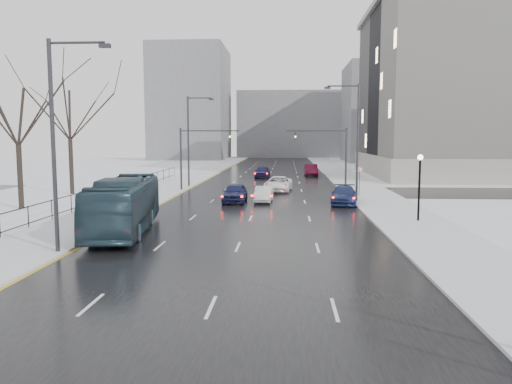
% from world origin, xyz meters
% --- Properties ---
extents(road, '(16.00, 150.00, 0.04)m').
position_xyz_m(road, '(0.00, 60.00, 0.02)').
color(road, black).
rests_on(road, ground).
extents(cross_road, '(130.00, 10.00, 0.04)m').
position_xyz_m(cross_road, '(0.00, 48.00, 0.02)').
color(cross_road, black).
rests_on(cross_road, ground).
extents(sidewalk_left, '(5.00, 150.00, 0.16)m').
position_xyz_m(sidewalk_left, '(-10.50, 60.00, 0.08)').
color(sidewalk_left, silver).
rests_on(sidewalk_left, ground).
extents(sidewalk_right, '(5.00, 150.00, 0.16)m').
position_xyz_m(sidewalk_right, '(10.50, 60.00, 0.08)').
color(sidewalk_right, silver).
rests_on(sidewalk_right, ground).
extents(park_strip, '(14.00, 150.00, 0.12)m').
position_xyz_m(park_strip, '(-20.00, 60.00, 0.06)').
color(park_strip, white).
rests_on(park_strip, ground).
extents(tree_park_d, '(8.75, 8.75, 12.50)m').
position_xyz_m(tree_park_d, '(-17.80, 34.00, 0.00)').
color(tree_park_d, black).
rests_on(tree_park_d, ground).
extents(tree_park_e, '(9.45, 9.45, 13.50)m').
position_xyz_m(tree_park_e, '(-18.20, 44.00, 0.00)').
color(tree_park_e, black).
rests_on(tree_park_e, ground).
extents(iron_fence, '(0.06, 70.00, 1.30)m').
position_xyz_m(iron_fence, '(-13.00, 30.00, 0.91)').
color(iron_fence, black).
rests_on(iron_fence, sidewalk_left).
extents(streetlight_r_mid, '(2.95, 0.25, 10.00)m').
position_xyz_m(streetlight_r_mid, '(8.17, 40.00, 5.62)').
color(streetlight_r_mid, '#2D2D33').
rests_on(streetlight_r_mid, ground).
extents(streetlight_l_near, '(2.95, 0.25, 10.00)m').
position_xyz_m(streetlight_l_near, '(-8.17, 20.00, 5.62)').
color(streetlight_l_near, '#2D2D33').
rests_on(streetlight_l_near, ground).
extents(streetlight_l_far, '(2.95, 0.25, 10.00)m').
position_xyz_m(streetlight_l_far, '(-8.17, 52.00, 5.62)').
color(streetlight_l_far, '#2D2D33').
rests_on(streetlight_l_far, ground).
extents(lamppost_r_mid, '(0.36, 0.36, 4.28)m').
position_xyz_m(lamppost_r_mid, '(11.00, 30.00, 2.94)').
color(lamppost_r_mid, black).
rests_on(lamppost_r_mid, sidewalk_right).
extents(mast_signal_right, '(6.10, 0.33, 6.50)m').
position_xyz_m(mast_signal_right, '(7.33, 48.00, 4.11)').
color(mast_signal_right, '#2D2D33').
rests_on(mast_signal_right, ground).
extents(mast_signal_left, '(6.10, 0.33, 6.50)m').
position_xyz_m(mast_signal_left, '(-7.33, 48.00, 4.11)').
color(mast_signal_left, '#2D2D33').
rests_on(mast_signal_left, ground).
extents(no_uturn_sign, '(0.60, 0.06, 2.70)m').
position_xyz_m(no_uturn_sign, '(9.20, 44.00, 2.30)').
color(no_uturn_sign, '#2D2D33').
rests_on(no_uturn_sign, sidewalk_right).
extents(bldg_far_right, '(24.00, 20.00, 22.00)m').
position_xyz_m(bldg_far_right, '(28.00, 115.00, 11.00)').
color(bldg_far_right, slate).
rests_on(bldg_far_right, ground).
extents(bldg_far_left, '(18.00, 22.00, 28.00)m').
position_xyz_m(bldg_far_left, '(-22.00, 125.00, 14.00)').
color(bldg_far_left, slate).
rests_on(bldg_far_left, ground).
extents(bldg_far_center, '(30.00, 18.00, 18.00)m').
position_xyz_m(bldg_far_center, '(4.00, 140.00, 9.00)').
color(bldg_far_center, slate).
rests_on(bldg_far_center, ground).
extents(bus, '(4.21, 11.62, 3.17)m').
position_xyz_m(bus, '(-7.00, 25.69, 1.62)').
color(bus, '#253C49').
rests_on(bus, road).
extents(sedan_center_near, '(1.93, 4.75, 1.61)m').
position_xyz_m(sedan_center_near, '(-1.94, 39.32, 0.85)').
color(sedan_center_near, '#191D4C').
rests_on(sedan_center_near, road).
extents(sedan_right_near, '(1.57, 4.09, 1.33)m').
position_xyz_m(sedan_right_near, '(0.50, 39.62, 0.70)').
color(sedan_right_near, silver).
rests_on(sedan_right_near, road).
extents(sedan_right_cross, '(3.02, 5.67, 1.52)m').
position_xyz_m(sedan_right_cross, '(1.60, 48.16, 0.80)').
color(sedan_right_cross, white).
rests_on(sedan_right_cross, road).
extents(sedan_right_far, '(2.71, 5.33, 1.48)m').
position_xyz_m(sedan_right_far, '(7.20, 38.75, 0.78)').
color(sedan_right_far, navy).
rests_on(sedan_right_far, road).
extents(sedan_center_far, '(2.11, 4.85, 1.63)m').
position_xyz_m(sedan_center_far, '(-0.84, 65.26, 0.85)').
color(sedan_center_far, '#1C1746').
rests_on(sedan_center_far, road).
extents(sedan_right_distant, '(1.95, 5.14, 1.67)m').
position_xyz_m(sedan_right_distant, '(5.92, 69.09, 0.88)').
color(sedan_right_distant, '#4E0D23').
rests_on(sedan_right_distant, road).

